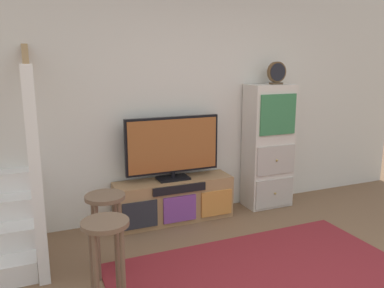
{
  "coord_description": "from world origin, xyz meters",
  "views": [
    {
      "loc": [
        -1.74,
        -1.77,
        1.82
      ],
      "look_at": [
        -0.24,
        1.8,
        0.98
      ],
      "focal_mm": 36.07,
      "sensor_mm": 36.0,
      "label": 1
    }
  ],
  "objects_px": {
    "desk_clock": "(277,73)",
    "bar_stool_near": "(106,246)",
    "media_console": "(174,200)",
    "side_cabinet": "(268,147)",
    "television": "(173,147)",
    "bar_stool_far": "(106,215)"
  },
  "relations": [
    {
      "from": "television",
      "to": "bar_stool_far",
      "type": "bearing_deg",
      "value": -136.98
    },
    {
      "from": "television",
      "to": "bar_stool_far",
      "type": "relative_size",
      "value": 1.53
    },
    {
      "from": "media_console",
      "to": "side_cabinet",
      "type": "relative_size",
      "value": 0.89
    },
    {
      "from": "television",
      "to": "side_cabinet",
      "type": "xyz_separation_m",
      "value": [
        1.27,
        -0.01,
        -0.11
      ]
    },
    {
      "from": "bar_stool_far",
      "to": "bar_stool_near",
      "type": "bearing_deg",
      "value": -100.25
    },
    {
      "from": "side_cabinet",
      "to": "television",
      "type": "bearing_deg",
      "value": 179.38
    },
    {
      "from": "television",
      "to": "bar_stool_far",
      "type": "xyz_separation_m",
      "value": [
        -0.93,
        -0.86,
        -0.34
      ]
    },
    {
      "from": "desk_clock",
      "to": "bar_stool_near",
      "type": "height_order",
      "value": "desk_clock"
    },
    {
      "from": "media_console",
      "to": "side_cabinet",
      "type": "distance_m",
      "value": 1.37
    },
    {
      "from": "media_console",
      "to": "television",
      "type": "xyz_separation_m",
      "value": [
        0.0,
        0.02,
        0.63
      ]
    },
    {
      "from": "media_console",
      "to": "side_cabinet",
      "type": "xyz_separation_m",
      "value": [
        1.27,
        0.01,
        0.52
      ]
    },
    {
      "from": "television",
      "to": "desk_clock",
      "type": "relative_size",
      "value": 4.02
    },
    {
      "from": "bar_stool_far",
      "to": "media_console",
      "type": "bearing_deg",
      "value": 42.22
    },
    {
      "from": "side_cabinet",
      "to": "bar_stool_near",
      "type": "distance_m",
      "value": 2.71
    },
    {
      "from": "media_console",
      "to": "desk_clock",
      "type": "relative_size",
      "value": 5.03
    },
    {
      "from": "side_cabinet",
      "to": "desk_clock",
      "type": "bearing_deg",
      "value": -13.63
    },
    {
      "from": "desk_clock",
      "to": "bar_stool_near",
      "type": "relative_size",
      "value": 0.38
    },
    {
      "from": "media_console",
      "to": "bar_stool_near",
      "type": "distance_m",
      "value": 1.76
    },
    {
      "from": "television",
      "to": "bar_stool_near",
      "type": "height_order",
      "value": "television"
    },
    {
      "from": "side_cabinet",
      "to": "desk_clock",
      "type": "xyz_separation_m",
      "value": [
        0.06,
        -0.02,
        0.91
      ]
    },
    {
      "from": "side_cabinet",
      "to": "bar_stool_near",
      "type": "bearing_deg",
      "value": -148.42
    },
    {
      "from": "television",
      "to": "desk_clock",
      "type": "height_order",
      "value": "desk_clock"
    }
  ]
}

